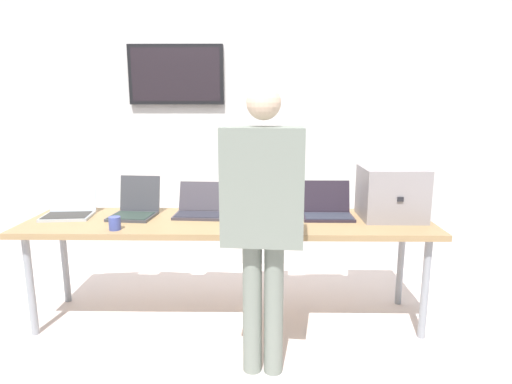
{
  "coord_description": "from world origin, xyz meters",
  "views": [
    {
      "loc": [
        0.24,
        -2.87,
        1.54
      ],
      "look_at": [
        0.19,
        0.03,
        0.94
      ],
      "focal_mm": 29.57,
      "sensor_mm": 36.0,
      "label": 1
    }
  ],
  "objects_px": {
    "laptop_station_0": "(70,208)",
    "laptop_station_2": "(200,208)",
    "laptop_station_1": "(135,207)",
    "person": "(263,207)",
    "coffee_mug": "(115,223)",
    "workbench": "(229,227)",
    "laptop_station_3": "(261,208)",
    "laptop_station_4": "(327,209)",
    "equipment_box": "(391,193)"
  },
  "relations": [
    {
      "from": "equipment_box",
      "to": "person",
      "type": "distance_m",
      "value": 1.15
    },
    {
      "from": "laptop_station_3",
      "to": "person",
      "type": "xyz_separation_m",
      "value": [
        0.02,
        -0.76,
        0.19
      ]
    },
    {
      "from": "laptop_station_4",
      "to": "laptop_station_3",
      "type": "bearing_deg",
      "value": 176.32
    },
    {
      "from": "laptop_station_0",
      "to": "laptop_station_4",
      "type": "height_order",
      "value": "laptop_station_0"
    },
    {
      "from": "laptop_station_2",
      "to": "person",
      "type": "distance_m",
      "value": 0.91
    },
    {
      "from": "laptop_station_2",
      "to": "coffee_mug",
      "type": "xyz_separation_m",
      "value": [
        -0.5,
        -0.39,
        -0.01
      ]
    },
    {
      "from": "coffee_mug",
      "to": "workbench",
      "type": "bearing_deg",
      "value": 19.19
    },
    {
      "from": "laptop_station_0",
      "to": "coffee_mug",
      "type": "xyz_separation_m",
      "value": [
        0.45,
        -0.35,
        -0.02
      ]
    },
    {
      "from": "workbench",
      "to": "laptop_station_2",
      "type": "relative_size",
      "value": 7.69
    },
    {
      "from": "equipment_box",
      "to": "person",
      "type": "relative_size",
      "value": 0.26
    },
    {
      "from": "person",
      "to": "laptop_station_0",
      "type": "bearing_deg",
      "value": 152.89
    },
    {
      "from": "coffee_mug",
      "to": "laptop_station_0",
      "type": "bearing_deg",
      "value": 142.01
    },
    {
      "from": "laptop_station_0",
      "to": "coffee_mug",
      "type": "relative_size",
      "value": 4.21
    },
    {
      "from": "laptop_station_3",
      "to": "person",
      "type": "distance_m",
      "value": 0.78
    },
    {
      "from": "person",
      "to": "laptop_station_1",
      "type": "bearing_deg",
      "value": 142.04
    },
    {
      "from": "coffee_mug",
      "to": "laptop_station_1",
      "type": "bearing_deg",
      "value": 85.32
    },
    {
      "from": "workbench",
      "to": "laptop_station_1",
      "type": "bearing_deg",
      "value": 171.15
    },
    {
      "from": "workbench",
      "to": "coffee_mug",
      "type": "height_order",
      "value": "coffee_mug"
    },
    {
      "from": "workbench",
      "to": "laptop_station_0",
      "type": "distance_m",
      "value": 1.18
    },
    {
      "from": "laptop_station_2",
      "to": "laptop_station_3",
      "type": "height_order",
      "value": "laptop_station_3"
    },
    {
      "from": "laptop_station_2",
      "to": "laptop_station_3",
      "type": "xyz_separation_m",
      "value": [
        0.45,
        0.0,
        0.0
      ]
    },
    {
      "from": "laptop_station_3",
      "to": "laptop_station_4",
      "type": "height_order",
      "value": "laptop_station_4"
    },
    {
      "from": "equipment_box",
      "to": "laptop_station_4",
      "type": "distance_m",
      "value": 0.47
    },
    {
      "from": "laptop_station_4",
      "to": "person",
      "type": "relative_size",
      "value": 0.22
    },
    {
      "from": "laptop_station_1",
      "to": "laptop_station_4",
      "type": "bearing_deg",
      "value": 0.01
    },
    {
      "from": "equipment_box",
      "to": "laptop_station_2",
      "type": "xyz_separation_m",
      "value": [
        -1.37,
        0.06,
        -0.13
      ]
    },
    {
      "from": "workbench",
      "to": "person",
      "type": "height_order",
      "value": "person"
    },
    {
      "from": "laptop_station_4",
      "to": "person",
      "type": "height_order",
      "value": "person"
    },
    {
      "from": "equipment_box",
      "to": "laptop_station_0",
      "type": "relative_size",
      "value": 1.17
    },
    {
      "from": "laptop_station_2",
      "to": "laptop_station_4",
      "type": "xyz_separation_m",
      "value": [
        0.93,
        -0.03,
        0.0
      ]
    },
    {
      "from": "person",
      "to": "coffee_mug",
      "type": "distance_m",
      "value": 1.05
    },
    {
      "from": "laptop_station_1",
      "to": "person",
      "type": "bearing_deg",
      "value": -37.96
    },
    {
      "from": "equipment_box",
      "to": "laptop_station_1",
      "type": "relative_size",
      "value": 1.21
    },
    {
      "from": "laptop_station_0",
      "to": "laptop_station_2",
      "type": "relative_size",
      "value": 0.99
    },
    {
      "from": "laptop_station_1",
      "to": "person",
      "type": "relative_size",
      "value": 0.21
    },
    {
      "from": "laptop_station_1",
      "to": "laptop_station_3",
      "type": "relative_size",
      "value": 0.91
    },
    {
      "from": "person",
      "to": "laptop_station_4",
      "type": "bearing_deg",
      "value": 57.6
    },
    {
      "from": "laptop_station_0",
      "to": "laptop_station_1",
      "type": "relative_size",
      "value": 1.03
    },
    {
      "from": "person",
      "to": "laptop_station_3",
      "type": "bearing_deg",
      "value": 91.23
    },
    {
      "from": "laptop_station_0",
      "to": "laptop_station_4",
      "type": "bearing_deg",
      "value": 0.12
    },
    {
      "from": "laptop_station_3",
      "to": "coffee_mug",
      "type": "xyz_separation_m",
      "value": [
        -0.95,
        -0.39,
        -0.01
      ]
    },
    {
      "from": "laptop_station_2",
      "to": "person",
      "type": "bearing_deg",
      "value": -58.58
    },
    {
      "from": "equipment_box",
      "to": "laptop_station_3",
      "type": "distance_m",
      "value": 0.94
    },
    {
      "from": "laptop_station_0",
      "to": "laptop_station_3",
      "type": "bearing_deg",
      "value": 1.43
    },
    {
      "from": "equipment_box",
      "to": "coffee_mug",
      "type": "xyz_separation_m",
      "value": [
        -1.87,
        -0.32,
        -0.14
      ]
    },
    {
      "from": "laptop_station_1",
      "to": "person",
      "type": "xyz_separation_m",
      "value": [
        0.93,
        -0.73,
        0.18
      ]
    },
    {
      "from": "equipment_box",
      "to": "person",
      "type": "xyz_separation_m",
      "value": [
        -0.91,
        -0.69,
        0.06
      ]
    },
    {
      "from": "laptop_station_2",
      "to": "laptop_station_0",
      "type": "bearing_deg",
      "value": -177.98
    },
    {
      "from": "laptop_station_2",
      "to": "person",
      "type": "height_order",
      "value": "person"
    },
    {
      "from": "laptop_station_4",
      "to": "coffee_mug",
      "type": "relative_size",
      "value": 4.12
    }
  ]
}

